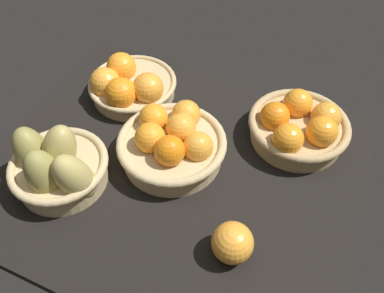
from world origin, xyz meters
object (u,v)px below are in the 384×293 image
Objects in this scene: basket_center at (172,143)px; basket_near_left_pears at (57,167)px; basket_far_left at (129,85)px; basket_far_right at (299,126)px; loose_orange_front_gap at (232,243)px.

basket_near_left_pears is at bearing -139.05° from basket_center.
basket_far_right reaches higher than basket_far_left.
basket_far_left reaches higher than loose_orange_front_gap.
loose_orange_front_gap is (41.30, -32.58, 0.16)cm from basket_far_left.
basket_far_right is 0.96× the size of basket_center.
basket_near_left_pears is 1.00× the size of basket_center.
basket_far_right is (45.63, 2.65, 0.54)cm from basket_far_left.
loose_orange_front_gap is at bearing -38.27° from basket_far_left.
basket_far_left is 0.94× the size of basket_center.
basket_far_left is (-0.48, 31.72, -1.43)cm from basket_near_left_pears.
basket_near_left_pears is 56.75cm from basket_far_right.
basket_far_left is at bearing 143.70° from basket_center.
basket_near_left_pears is at bearing -142.73° from basket_far_right.
basket_near_left_pears is at bearing -89.13° from basket_far_left.
basket_center is 3.08× the size of loose_orange_front_gap.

